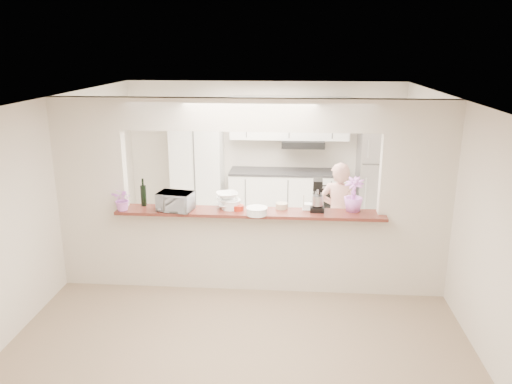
# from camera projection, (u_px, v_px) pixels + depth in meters

# --- Properties ---
(floor) EXTENTS (6.00, 6.00, 0.00)m
(floor) POSITION_uv_depth(u_px,v_px,m) (250.00, 287.00, 6.67)
(floor) COLOR gray
(floor) RESTS_ON ground
(tile_overlay) EXTENTS (5.00, 2.90, 0.01)m
(tile_overlay) POSITION_uv_depth(u_px,v_px,m) (259.00, 243.00, 8.15)
(tile_overlay) COLOR silver
(tile_overlay) RESTS_ON floor
(partition) EXTENTS (5.00, 0.15, 2.50)m
(partition) POSITION_uv_depth(u_px,v_px,m) (250.00, 180.00, 6.25)
(partition) COLOR beige
(partition) RESTS_ON floor
(bar_counter) EXTENTS (3.40, 0.38, 1.09)m
(bar_counter) POSITION_uv_depth(u_px,v_px,m) (250.00, 247.00, 6.50)
(bar_counter) COLOR beige
(bar_counter) RESTS_ON floor
(kitchen_cabinets) EXTENTS (3.15, 0.62, 2.25)m
(kitchen_cabinets) POSITION_uv_depth(u_px,v_px,m) (253.00, 168.00, 9.01)
(kitchen_cabinets) COLOR silver
(kitchen_cabinets) RESTS_ON floor
(refrigerator) EXTENTS (0.75, 0.70, 1.70)m
(refrigerator) POSITION_uv_depth(u_px,v_px,m) (379.00, 178.00, 8.81)
(refrigerator) COLOR #A7A7AC
(refrigerator) RESTS_ON floor
(flower_left) EXTENTS (0.31, 0.29, 0.29)m
(flower_left) POSITION_uv_depth(u_px,v_px,m) (123.00, 199.00, 6.29)
(flower_left) COLOR #D470C4
(flower_left) RESTS_ON bar_counter
(wine_bottle_a) EXTENTS (0.07, 0.07, 0.36)m
(wine_bottle_a) POSITION_uv_depth(u_px,v_px,m) (143.00, 195.00, 6.48)
(wine_bottle_a) COLOR black
(wine_bottle_a) RESTS_ON bar_counter
(wine_bottle_b) EXTENTS (0.07, 0.07, 0.36)m
(wine_bottle_b) POSITION_uv_depth(u_px,v_px,m) (144.00, 195.00, 6.49)
(wine_bottle_b) COLOR black
(wine_bottle_b) RESTS_ON bar_counter
(toaster_oven) EXTENTS (0.47, 0.36, 0.24)m
(toaster_oven) POSITION_uv_depth(u_px,v_px,m) (175.00, 201.00, 6.30)
(toaster_oven) COLOR #B9BABF
(toaster_oven) RESTS_ON bar_counter
(serving_bowls) EXTENTS (0.36, 0.36, 0.20)m
(serving_bowls) POSITION_uv_depth(u_px,v_px,m) (227.00, 200.00, 6.40)
(serving_bowls) COLOR white
(serving_bowls) RESTS_ON bar_counter
(plate_stack_a) EXTENTS (0.25, 0.25, 0.12)m
(plate_stack_a) POSITION_uv_depth(u_px,v_px,m) (231.00, 204.00, 6.39)
(plate_stack_a) COLOR white
(plate_stack_a) RESTS_ON bar_counter
(plate_stack_b) EXTENTS (0.26, 0.26, 0.09)m
(plate_stack_b) POSITION_uv_depth(u_px,v_px,m) (257.00, 211.00, 6.16)
(plate_stack_b) COLOR white
(plate_stack_b) RESTS_ON bar_counter
(red_bowl) EXTENTS (0.14, 0.14, 0.07)m
(red_bowl) POSITION_uv_depth(u_px,v_px,m) (238.00, 208.00, 6.33)
(red_bowl) COLOR maroon
(red_bowl) RESTS_ON bar_counter
(tan_bowl) EXTENTS (0.15, 0.15, 0.07)m
(tan_bowl) POSITION_uv_depth(u_px,v_px,m) (282.00, 206.00, 6.40)
(tan_bowl) COLOR tan
(tan_bowl) RESTS_ON bar_counter
(utensil_caddy) EXTENTS (0.27, 0.16, 0.25)m
(utensil_caddy) POSITION_uv_depth(u_px,v_px,m) (313.00, 202.00, 6.32)
(utensil_caddy) COLOR silver
(utensil_caddy) RESTS_ON bar_counter
(stand_mixer) EXTENTS (0.18, 0.28, 0.41)m
(stand_mixer) POSITION_uv_depth(u_px,v_px,m) (317.00, 196.00, 6.31)
(stand_mixer) COLOR black
(stand_mixer) RESTS_ON bar_counter
(flower_right) EXTENTS (0.30, 0.30, 0.44)m
(flower_right) POSITION_uv_depth(u_px,v_px,m) (354.00, 194.00, 6.25)
(flower_right) COLOR #C469BC
(flower_right) RESTS_ON bar_counter
(person) EXTENTS (0.62, 0.48, 1.52)m
(person) POSITION_uv_depth(u_px,v_px,m) (338.00, 214.00, 7.19)
(person) COLOR #D5988A
(person) RESTS_ON floor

